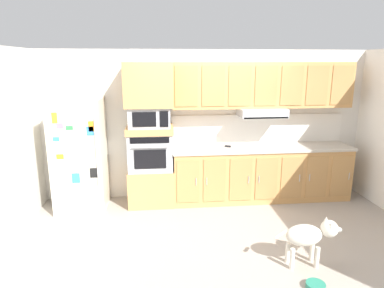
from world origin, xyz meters
name	(u,v)px	position (x,y,z in m)	size (l,w,h in m)	color
ground_plane	(215,220)	(0.00, 0.00, 0.00)	(9.60, 9.60, 0.00)	#9E9389
back_kitchen_wall	(206,124)	(0.00, 1.11, 1.25)	(6.20, 0.12, 2.50)	silver
side_panel_left	(9,143)	(-2.80, 0.00, 1.25)	(0.12, 7.10, 2.50)	silver
refrigerator	(80,155)	(-2.05, 0.68, 0.88)	(0.76, 0.73, 1.76)	silver
oven_base_cabinet	(151,185)	(-0.95, 0.75, 0.30)	(0.74, 0.62, 0.60)	tan
built_in_oven	(150,151)	(-0.95, 0.75, 0.90)	(0.70, 0.62, 0.60)	#A8AAAF
appliance_mid_shelf	(150,129)	(-0.95, 0.75, 1.25)	(0.74, 0.62, 0.10)	tan
microwave	(149,117)	(-0.95, 0.75, 1.46)	(0.64, 0.54, 0.32)	#A8AAAF
appliance_upper_cabinet	(148,85)	(-0.95, 0.75, 1.96)	(0.74, 0.62, 0.68)	tan
lower_cabinet_run	(261,174)	(0.91, 0.75, 0.44)	(2.98, 0.63, 0.88)	tan
countertop_slab	(262,148)	(0.91, 0.75, 0.90)	(3.02, 0.64, 0.04)	#BCB2A3
backsplash_panel	(258,129)	(0.91, 1.04, 1.17)	(3.02, 0.02, 0.50)	white
upper_cabinet_with_hood	(263,87)	(0.91, 0.87, 1.90)	(2.98, 0.48, 0.88)	tan
screwdriver	(228,146)	(0.34, 0.79, 0.93)	(0.16, 0.17, 0.03)	black
dog	(310,235)	(0.88, -1.24, 0.37)	(0.79, 0.25, 0.56)	beige
dog_food_bowl	(316,286)	(0.78, -1.66, 0.03)	(0.20, 0.20, 0.06)	#267F66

